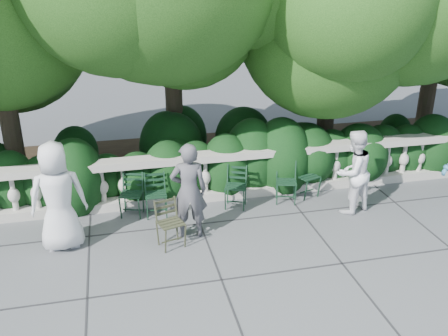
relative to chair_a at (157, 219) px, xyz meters
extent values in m
plane|color=#484A4E|center=(1.26, -1.17, 0.00)|extent=(90.00, 90.00, 0.00)
cube|color=#9E998E|center=(1.26, 0.63, 0.09)|extent=(12.00, 0.32, 0.18)
cube|color=#9E998E|center=(1.26, 0.63, 0.93)|extent=(12.00, 0.36, 0.14)
cylinder|color=#3F3023|center=(-2.74, 2.23, 1.40)|extent=(0.40, 0.40, 2.80)
cylinder|color=#3F3023|center=(0.76, 2.83, 1.70)|extent=(0.40, 0.40, 3.40)
cylinder|color=#3F3023|center=(4.26, 2.13, 1.50)|extent=(0.40, 0.40, 3.00)
cylinder|color=#3F3023|center=(7.26, 2.63, 1.30)|extent=(0.40, 0.40, 2.60)
imported|color=silver|center=(-1.65, -0.61, 0.94)|extent=(0.97, 0.69, 1.89)
imported|color=#47464B|center=(0.51, -0.72, 0.87)|extent=(0.67, 0.47, 1.73)
imported|color=white|center=(3.69, -0.49, 0.82)|extent=(0.97, 0.86, 1.64)
camera|label=1|loc=(-0.63, -8.39, 4.54)|focal=40.00mm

